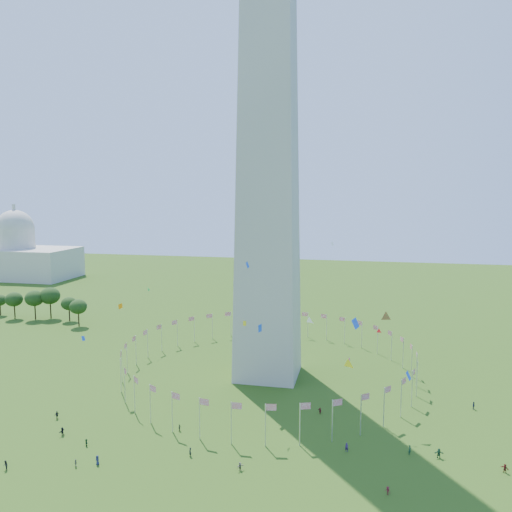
# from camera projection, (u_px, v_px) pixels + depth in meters

# --- Properties ---
(ground) EXTENTS (600.00, 600.00, 0.00)m
(ground) POSITION_uv_depth(u_px,v_px,m) (217.00, 471.00, 91.98)
(ground) COLOR #274810
(ground) RESTS_ON ground
(washington_monument) EXTENTS (16.80, 16.80, 169.00)m
(washington_monument) POSITION_uv_depth(u_px,v_px,m) (269.00, 63.00, 129.96)
(washington_monument) COLOR beige
(washington_monument) RESTS_ON ground
(flag_ring) EXTENTS (80.24, 80.24, 9.00)m
(flag_ring) POSITION_uv_depth(u_px,v_px,m) (268.00, 359.00, 139.93)
(flag_ring) COLOR silver
(flag_ring) RESTS_ON ground
(capitol_building) EXTENTS (70.00, 35.00, 46.00)m
(capitol_building) POSITION_uv_depth(u_px,v_px,m) (16.00, 240.00, 301.17)
(capitol_building) COLOR beige
(capitol_building) RESTS_ON ground
(crowd) EXTENTS (95.42, 64.68, 1.92)m
(crowd) POSITION_uv_depth(u_px,v_px,m) (267.00, 453.00, 96.39)
(crowd) COLOR maroon
(crowd) RESTS_ON ground
(kites_aloft) EXTENTS (120.10, 75.33, 37.35)m
(kites_aloft) POSITION_uv_depth(u_px,v_px,m) (306.00, 327.00, 110.37)
(kites_aloft) COLOR white
(kites_aloft) RESTS_ON ground
(tree_line_west) EXTENTS (55.33, 16.11, 12.56)m
(tree_line_west) POSITION_uv_depth(u_px,v_px,m) (31.00, 306.00, 201.41)
(tree_line_west) COLOR #284D19
(tree_line_west) RESTS_ON ground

